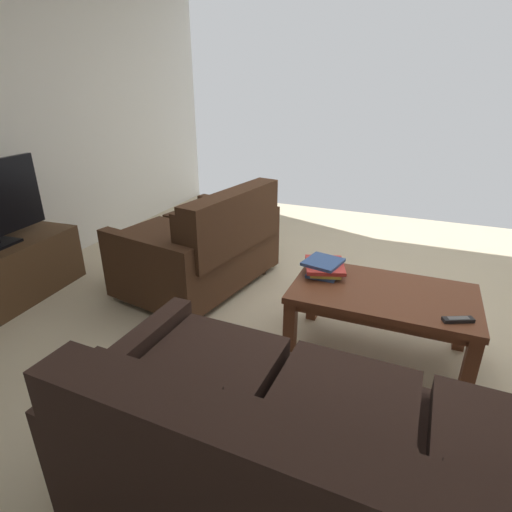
# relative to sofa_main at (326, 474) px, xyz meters

# --- Properties ---
(ground_plane) EXTENTS (5.98, 5.61, 0.01)m
(ground_plane) POSITION_rel_sofa_main_xyz_m (0.08, -1.54, -0.35)
(ground_plane) COLOR beige
(wall_right) EXTENTS (0.12, 5.61, 2.61)m
(wall_right) POSITION_rel_sofa_main_xyz_m (3.07, -1.54, 0.95)
(wall_right) COLOR silver
(wall_right) RESTS_ON ground
(sofa_main) EXTENTS (1.93, 0.95, 0.81)m
(sofa_main) POSITION_rel_sofa_main_xyz_m (0.00, 0.00, 0.00)
(sofa_main) COLOR black
(sofa_main) RESTS_ON ground
(loveseat_near) EXTENTS (1.07, 1.38, 0.86)m
(loveseat_near) POSITION_rel_sofa_main_xyz_m (1.43, -1.69, 0.01)
(loveseat_near) COLOR black
(loveseat_near) RESTS_ON ground
(coffee_table) EXTENTS (1.07, 0.62, 0.46)m
(coffee_table) POSITION_rel_sofa_main_xyz_m (-0.04, -1.26, 0.04)
(coffee_table) COLOR brown
(coffee_table) RESTS_ON ground
(tv_stand) EXTENTS (0.56, 1.23, 0.47)m
(tv_stand) POSITION_rel_sofa_main_xyz_m (2.72, -0.84, -0.11)
(tv_stand) COLOR #4C331E
(tv_stand) RESTS_ON ground
(book_stack) EXTENTS (0.32, 0.34, 0.09)m
(book_stack) POSITION_rel_sofa_main_xyz_m (0.35, -1.36, 0.15)
(book_stack) COLOR #385693
(book_stack) RESTS_ON coffee_table
(tv_remote) EXTENTS (0.16, 0.11, 0.02)m
(tv_remote) POSITION_rel_sofa_main_xyz_m (-0.44, -1.06, 0.12)
(tv_remote) COLOR black
(tv_remote) RESTS_ON coffee_table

